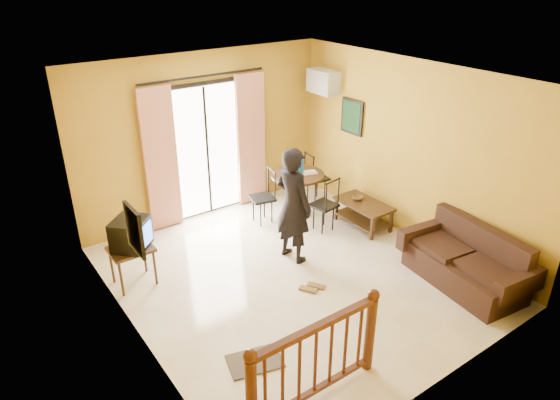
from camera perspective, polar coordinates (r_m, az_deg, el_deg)
ground at (r=7.21m, az=1.48°, el=-8.59°), size 5.00×5.00×0.00m
room_shell at (r=6.41m, az=1.65°, el=4.08°), size 5.00×5.00×5.00m
balcony_door at (r=8.53m, az=-8.32°, el=5.72°), size 2.25×0.14×2.46m
tv_table at (r=7.08m, az=-16.64°, el=-5.81°), size 0.57×0.47×0.57m
television at (r=6.95m, az=-16.67°, el=-3.73°), size 0.63×0.62×0.42m
picture_left at (r=5.38m, az=-16.28°, el=-3.32°), size 0.05×0.42×0.52m
dining_table at (r=8.59m, az=1.97°, el=2.05°), size 0.94×0.94×0.78m
water_jug at (r=8.47m, az=2.23°, el=3.87°), size 0.15×0.15×0.27m
serving_tray at (r=8.55m, az=3.28°, el=3.14°), size 0.32×0.25×0.02m
dining_chairs at (r=8.79m, az=2.38°, el=-1.87°), size 1.76×1.40×0.95m
air_conditioner at (r=9.00m, az=4.95°, el=13.34°), size 0.31×0.60×0.40m
botanical_print at (r=8.73m, az=8.23°, el=9.40°), size 0.05×0.50×0.60m
coffee_table at (r=8.46m, az=9.50°, el=-1.17°), size 0.54×0.97×0.43m
bowl at (r=8.48m, az=8.86°, el=0.25°), size 0.20×0.20×0.06m
sofa at (r=7.37m, az=20.59°, el=-6.78°), size 0.99×1.81×0.82m
standing_person at (r=7.19m, az=1.52°, el=-0.61°), size 0.52×0.70×1.75m
stair_balustrade at (r=5.14m, az=4.09°, el=-17.36°), size 1.63×0.13×1.04m
doormat at (r=5.88m, az=-2.88°, el=-17.92°), size 0.68×0.54×0.02m
sandals at (r=6.96m, az=3.70°, el=-9.96°), size 0.36×0.27×0.03m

